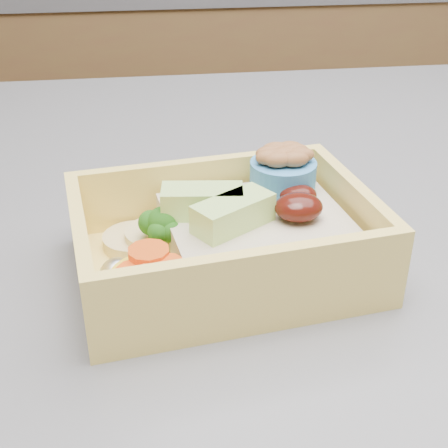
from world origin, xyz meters
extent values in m
cube|color=brown|center=(0.00, 1.20, 0.45)|extent=(3.20, 0.60, 0.90)
cube|color=#36353A|center=(0.00, -0.10, 0.90)|extent=(1.24, 0.84, 0.04)
cube|color=#F6D565|center=(0.09, -0.16, 0.92)|extent=(0.21, 0.17, 0.01)
cube|color=#F6D565|center=(0.08, -0.10, 0.95)|extent=(0.20, 0.04, 0.05)
cube|color=#F6D565|center=(0.10, -0.23, 0.95)|extent=(0.20, 0.04, 0.05)
cube|color=#F6D565|center=(0.18, -0.15, 0.95)|extent=(0.03, 0.12, 0.05)
cube|color=#F6D565|center=(0.00, -0.17, 0.95)|extent=(0.03, 0.12, 0.05)
cube|color=tan|center=(0.11, -0.16, 0.94)|extent=(0.13, 0.12, 0.03)
ellipsoid|color=#370D08|center=(0.14, -0.16, 0.97)|extent=(0.04, 0.03, 0.02)
ellipsoid|color=#370D08|center=(0.14, -0.14, 0.97)|extent=(0.03, 0.03, 0.01)
cube|color=#BAE97A|center=(0.10, -0.17, 0.97)|extent=(0.06, 0.05, 0.02)
cube|color=#BAE97A|center=(0.08, -0.15, 0.97)|extent=(0.06, 0.03, 0.02)
cylinder|color=#78A558|center=(0.05, -0.15, 0.94)|extent=(0.01, 0.01, 0.02)
sphere|color=#215C15|center=(0.05, -0.15, 0.96)|extent=(0.02, 0.02, 0.02)
sphere|color=#215C15|center=(0.06, -0.15, 0.95)|extent=(0.02, 0.02, 0.02)
sphere|color=#215C15|center=(0.04, -0.15, 0.95)|extent=(0.02, 0.02, 0.02)
sphere|color=#215C15|center=(0.05, -0.16, 0.95)|extent=(0.02, 0.02, 0.02)
sphere|color=#215C15|center=(0.05, -0.16, 0.95)|extent=(0.02, 0.02, 0.02)
sphere|color=#215C15|center=(0.05, -0.14, 0.95)|extent=(0.02, 0.02, 0.02)
cylinder|color=yellow|center=(0.04, -0.20, 0.94)|extent=(0.05, 0.05, 0.02)
cylinder|color=#DE4C12|center=(0.04, -0.20, 0.95)|extent=(0.03, 0.03, 0.00)
cylinder|color=#DE4C12|center=(0.03, -0.21, 0.95)|extent=(0.03, 0.03, 0.00)
cylinder|color=#DE4C12|center=(0.05, -0.21, 0.96)|extent=(0.03, 0.03, 0.00)
cylinder|color=#DE4C12|center=(0.04, -0.19, 0.96)|extent=(0.03, 0.03, 0.00)
cylinder|color=tan|center=(0.03, -0.13, 0.93)|extent=(0.04, 0.04, 0.01)
cylinder|color=tan|center=(0.04, -0.14, 0.94)|extent=(0.04, 0.04, 0.01)
ellipsoid|color=silver|center=(0.06, -0.12, 0.94)|extent=(0.02, 0.02, 0.02)
ellipsoid|color=silver|center=(0.02, -0.18, 0.94)|extent=(0.02, 0.02, 0.02)
cylinder|color=#3B87CB|center=(0.14, -0.12, 0.97)|extent=(0.05, 0.05, 0.02)
ellipsoid|color=brown|center=(0.14, -0.12, 0.99)|extent=(0.02, 0.02, 0.01)
ellipsoid|color=brown|center=(0.15, -0.11, 0.99)|extent=(0.02, 0.02, 0.01)
ellipsoid|color=brown|center=(0.13, -0.11, 0.99)|extent=(0.02, 0.02, 0.01)
ellipsoid|color=brown|center=(0.14, -0.13, 0.99)|extent=(0.02, 0.02, 0.01)
ellipsoid|color=brown|center=(0.13, -0.13, 0.99)|extent=(0.02, 0.02, 0.01)
ellipsoid|color=brown|center=(0.15, -0.12, 0.99)|extent=(0.02, 0.02, 0.01)
ellipsoid|color=brown|center=(0.14, -0.11, 0.99)|extent=(0.02, 0.02, 0.01)
ellipsoid|color=brown|center=(0.15, -0.11, 0.99)|extent=(0.02, 0.02, 0.01)
ellipsoid|color=brown|center=(0.13, -0.12, 0.99)|extent=(0.02, 0.02, 0.01)
camera|label=1|loc=(0.04, -0.52, 1.16)|focal=50.00mm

